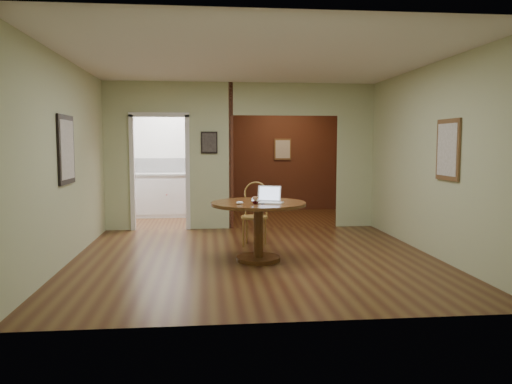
{
  "coord_description": "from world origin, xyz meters",
  "views": [
    {
      "loc": [
        -0.67,
        -6.73,
        1.57
      ],
      "look_at": [
        -0.01,
        -0.2,
        0.94
      ],
      "focal_mm": 35.0,
      "sensor_mm": 36.0,
      "label": 1
    }
  ],
  "objects": [
    {
      "name": "open_laptop",
      "position": [
        0.17,
        -0.22,
        0.86
      ],
      "size": [
        0.37,
        0.37,
        0.22
      ],
      "rotation": [
        0.0,
        0.0,
        -0.37
      ],
      "color": "white",
      "rests_on": "dining_table"
    },
    {
      "name": "pen",
      "position": [
        0.1,
        -0.35,
        0.8
      ],
      "size": [
        0.12,
        0.07,
        0.01
      ],
      "primitive_type": "cylinder",
      "rotation": [
        0.0,
        1.57,
        0.49
      ],
      "color": "#0C1A54",
      "rests_on": "dining_table"
    },
    {
      "name": "mouse",
      "position": [
        -0.24,
        -0.34,
        0.82
      ],
      "size": [
        0.1,
        0.06,
        0.04
      ],
      "primitive_type": "ellipsoid",
      "rotation": [
        0.0,
        0.0,
        0.11
      ],
      "color": "white",
      "rests_on": "dining_table"
    },
    {
      "name": "chair",
      "position": [
        0.09,
        0.93,
        0.55
      ],
      "size": [
        0.51,
        0.51,
        0.99
      ],
      "rotation": [
        0.0,
        0.0,
        -0.25
      ],
      "color": "#A37E3A",
      "rests_on": "ground"
    },
    {
      "name": "dining_table",
      "position": [
        0.03,
        -0.13,
        0.59
      ],
      "size": [
        1.27,
        1.27,
        0.8
      ],
      "rotation": [
        0.0,
        0.0,
        0.04
      ],
      "color": "#5C3117",
      "rests_on": "ground"
    },
    {
      "name": "room_shell",
      "position": [
        -0.47,
        3.1,
        1.29
      ],
      "size": [
        5.2,
        7.5,
        5.0
      ],
      "color": "white",
      "rests_on": "ground"
    },
    {
      "name": "closed_laptop",
      "position": [
        0.14,
        0.12,
        0.81
      ],
      "size": [
        0.32,
        0.21,
        0.03
      ],
      "primitive_type": "imported",
      "rotation": [
        0.0,
        0.0,
        -0.02
      ],
      "color": "#A9A9AE",
      "rests_on": "dining_table"
    },
    {
      "name": "grocery_bag",
      "position": [
        -0.75,
        4.2,
        1.08
      ],
      "size": [
        0.33,
        0.31,
        0.27
      ],
      "primitive_type": "ellipsoid",
      "rotation": [
        0.0,
        0.0,
        0.34
      ],
      "color": "beige",
      "rests_on": "kitchen_cabinet"
    },
    {
      "name": "kitchen_cabinet",
      "position": [
        -1.35,
        4.2,
        0.47
      ],
      "size": [
        2.06,
        0.6,
        0.94
      ],
      "color": "white",
      "rests_on": "ground"
    },
    {
      "name": "wine_glass",
      "position": [
        -0.03,
        -0.33,
        0.85
      ],
      "size": [
        0.1,
        0.1,
        0.11
      ],
      "primitive_type": null,
      "color": "white",
      "rests_on": "dining_table"
    },
    {
      "name": "floor",
      "position": [
        0.0,
        0.0,
        0.0
      ],
      "size": [
        5.0,
        5.0,
        0.0
      ],
      "primitive_type": "plane",
      "color": "#412012",
      "rests_on": "ground"
    }
  ]
}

